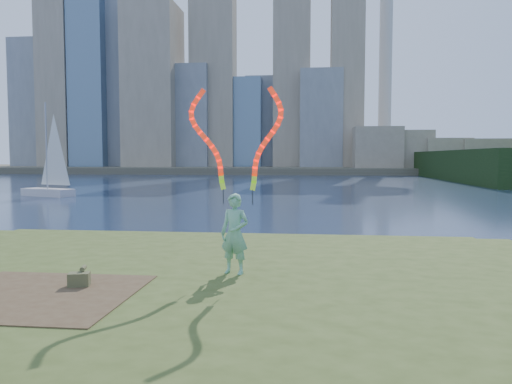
# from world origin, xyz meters

# --- Properties ---
(ground) EXTENTS (320.00, 320.00, 0.00)m
(ground) POSITION_xyz_m (0.00, 0.00, 0.00)
(ground) COLOR #1A2741
(ground) RESTS_ON ground
(grassy_knoll) EXTENTS (20.00, 18.00, 0.80)m
(grassy_knoll) POSITION_xyz_m (0.00, -2.30, 0.34)
(grassy_knoll) COLOR #3B4C1B
(grassy_knoll) RESTS_ON ground
(dirt_patch) EXTENTS (3.20, 3.00, 0.02)m
(dirt_patch) POSITION_xyz_m (-2.20, -3.20, 0.81)
(dirt_patch) COLOR #47331E
(dirt_patch) RESTS_ON grassy_knoll
(far_shore) EXTENTS (320.00, 40.00, 1.20)m
(far_shore) POSITION_xyz_m (0.00, 95.00, 0.60)
(far_shore) COLOR #4D4838
(far_shore) RESTS_ON ground
(woman_with_ribbons) EXTENTS (1.97, 0.65, 3.98)m
(woman_with_ribbons) POSITION_xyz_m (0.87, -1.24, 2.22)
(woman_with_ribbons) COLOR #127E42
(woman_with_ribbons) RESTS_ON grassy_knoll
(canvas_bag) EXTENTS (0.41, 0.46, 0.34)m
(canvas_bag) POSITION_xyz_m (-1.74, -2.59, 0.94)
(canvas_bag) COLOR #494528
(canvas_bag) RESTS_ON grassy_knoll
(sailboat) EXTENTS (4.86, 3.12, 7.47)m
(sailboat) POSITION_xyz_m (-18.41, 26.53, 1.28)
(sailboat) COLOR silver
(sailboat) RESTS_ON ground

